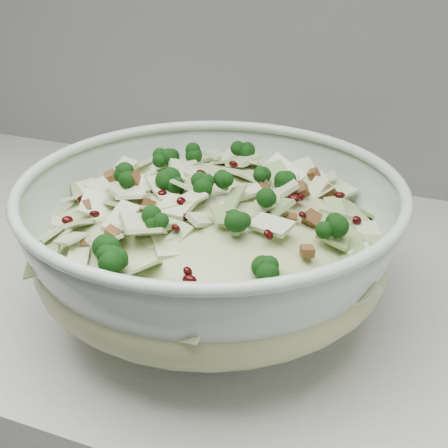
% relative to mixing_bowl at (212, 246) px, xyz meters
% --- Properties ---
extents(mixing_bowl, '(0.41, 0.41, 0.15)m').
position_rel_mixing_bowl_xyz_m(mixing_bowl, '(0.00, 0.00, 0.00)').
color(mixing_bowl, '#B8CBBA').
rests_on(mixing_bowl, counter).
extents(salad, '(0.45, 0.45, 0.15)m').
position_rel_mixing_bowl_xyz_m(salad, '(-0.00, -0.00, 0.02)').
color(salad, '#AFBB80').
rests_on(salad, mixing_bowl).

